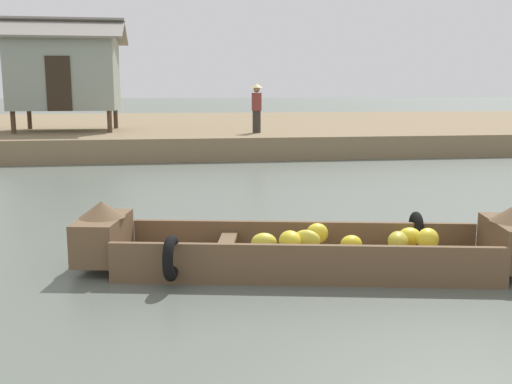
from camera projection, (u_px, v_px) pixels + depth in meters
ground_plane at (180, 208)px, 10.86m from camera, size 300.00×300.00×0.00m
riverbank_strip at (173, 129)px, 27.28m from camera, size 160.00×20.00×0.72m
banana_boat at (307, 248)px, 7.10m from camera, size 5.56×2.09×0.83m
stilt_house_mid_left at (65, 71)px, 20.57m from camera, size 4.25×3.25×3.93m
vendor_person at (257, 105)px, 19.83m from camera, size 0.44×0.44×1.66m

